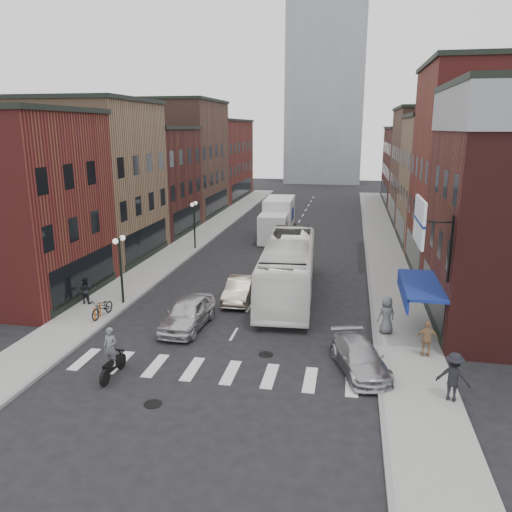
{
  "coord_description": "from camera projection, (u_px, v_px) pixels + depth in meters",
  "views": [
    {
      "loc": [
        5.49,
        -21.85,
        10.16
      ],
      "look_at": [
        -0.06,
        7.35,
        2.49
      ],
      "focal_mm": 35.0,
      "sensor_mm": 36.0,
      "label": 1
    }
  ],
  "objects": [
    {
      "name": "billboard_sign",
      "position": [
        421.0,
        223.0,
        21.7
      ],
      "size": [
        1.52,
        3.0,
        3.7
      ],
      "color": "black",
      "rests_on": "ground"
    },
    {
      "name": "curb_car",
      "position": [
        360.0,
        358.0,
        21.28
      ],
      "size": [
        2.98,
        4.66,
        1.26
      ],
      "primitive_type": "imported",
      "rotation": [
        0.0,
        0.0,
        0.31
      ],
      "color": "#ABACB0",
      "rests_on": "ground"
    },
    {
      "name": "sidewalk_left",
      "position": [
        197.0,
        238.0,
        46.76
      ],
      "size": [
        3.0,
        74.0,
        0.15
      ],
      "primitive_type": "cube",
      "color": "gray",
      "rests_on": "ground"
    },
    {
      "name": "streetlamp_near",
      "position": [
        120.0,
        257.0,
        28.73
      ],
      "size": [
        0.32,
        1.22,
        4.11
      ],
      "color": "black",
      "rests_on": "ground"
    },
    {
      "name": "crosswalk_stripes",
      "position": [
        213.0,
        371.0,
        21.46
      ],
      "size": [
        12.0,
        2.2,
        0.01
      ],
      "primitive_type": "cube",
      "color": "silver",
      "rests_on": "ground"
    },
    {
      "name": "curb_left",
      "position": [
        212.0,
        240.0,
        46.51
      ],
      "size": [
        0.2,
        74.0,
        0.16
      ],
      "primitive_type": "cube",
      "color": "gray",
      "rests_on": "ground"
    },
    {
      "name": "bldg_left_far_b",
      "position": [
        208.0,
        160.0,
        72.22
      ],
      "size": [
        10.3,
        16.2,
        11.3
      ],
      "color": "maroon",
      "rests_on": "ground"
    },
    {
      "name": "streetlamp_far",
      "position": [
        194.0,
        216.0,
        42.05
      ],
      "size": [
        0.32,
        1.22,
        4.11
      ],
      "color": "black",
      "rests_on": "ground"
    },
    {
      "name": "sidewalk_right",
      "position": [
        383.0,
        246.0,
        43.68
      ],
      "size": [
        3.0,
        74.0,
        0.15
      ],
      "primitive_type": "cube",
      "color": "gray",
      "rests_on": "ground"
    },
    {
      "name": "distant_tower",
      "position": [
        327.0,
        45.0,
        92.26
      ],
      "size": [
        14.0,
        14.0,
        50.0
      ],
      "primitive_type": "cube",
      "color": "#9399A0",
      "rests_on": "ground"
    },
    {
      "name": "ped_right_b",
      "position": [
        427.0,
        339.0,
        22.3
      ],
      "size": [
        1.01,
        0.54,
        1.69
      ],
      "primitive_type": "imported",
      "rotation": [
        0.0,
        0.0,
        3.09
      ],
      "color": "#9B764F",
      "rests_on": "sidewalk_right"
    },
    {
      "name": "bldg_left_near",
      "position": [
        3.0,
        205.0,
        29.89
      ],
      "size": [
        10.3,
        9.2,
        11.3
      ],
      "color": "maroon",
      "rests_on": "ground"
    },
    {
      "name": "box_truck",
      "position": [
        278.0,
        219.0,
        46.88
      ],
      "size": [
        2.74,
        8.45,
        3.65
      ],
      "rotation": [
        0.0,
        0.0,
        0.03
      ],
      "color": "silver",
      "rests_on": "ground"
    },
    {
      "name": "bldg_right_far_a",
      "position": [
        442.0,
        166.0,
        53.36
      ],
      "size": [
        10.3,
        12.2,
        12.3
      ],
      "color": "brown",
      "rests_on": "ground"
    },
    {
      "name": "parked_bicycle",
      "position": [
        102.0,
        308.0,
        27.11
      ],
      "size": [
        0.86,
        2.0,
        1.02
      ],
      "primitive_type": "imported",
      "rotation": [
        0.0,
        0.0,
        -0.09
      ],
      "color": "black",
      "rests_on": "sidewalk_left"
    },
    {
      "name": "bike_rack",
      "position": [
        97.0,
        312.0,
        26.79
      ],
      "size": [
        0.08,
        0.68,
        0.8
      ],
      "color": "#D8590C",
      "rests_on": "sidewalk_left"
    },
    {
      "name": "curb_right",
      "position": [
        365.0,
        246.0,
        43.97
      ],
      "size": [
        0.2,
        74.0,
        0.16
      ],
      "primitive_type": "cube",
      "color": "gray",
      "rests_on": "ground"
    },
    {
      "name": "bldg_right_mid_a",
      "position": [
        497.0,
        174.0,
        33.13
      ],
      "size": [
        10.3,
        10.2,
        14.3
      ],
      "color": "maroon",
      "rests_on": "ground"
    },
    {
      "name": "bldg_left_far_a",
      "position": [
        175.0,
        158.0,
        58.66
      ],
      "size": [
        10.3,
        12.2,
        13.3
      ],
      "color": "brown",
      "rests_on": "ground"
    },
    {
      "name": "motorcycle_rider",
      "position": [
        111.0,
        354.0,
        20.68
      ],
      "size": [
        0.64,
        2.17,
        2.21
      ],
      "rotation": [
        0.0,
        0.0,
        -0.09
      ],
      "color": "black",
      "rests_on": "ground"
    },
    {
      "name": "bldg_left_mid_a",
      "position": [
        84.0,
        181.0,
        38.8
      ],
      "size": [
        10.3,
        10.2,
        12.3
      ],
      "color": "#836248",
      "rests_on": "ground"
    },
    {
      "name": "ped_left_solo",
      "position": [
        86.0,
        290.0,
        29.13
      ],
      "size": [
        0.83,
        0.54,
        1.61
      ],
      "primitive_type": "imported",
      "rotation": [
        0.0,
        0.0,
        3.02
      ],
      "color": "black",
      "rests_on": "sidewalk_left"
    },
    {
      "name": "ground",
      "position": [
        229.0,
        342.0,
        24.31
      ],
      "size": [
        160.0,
        160.0,
        0.0
      ],
      "primitive_type": "plane",
      "color": "black",
      "rests_on": "ground"
    },
    {
      "name": "bldg_left_mid_b",
      "position": [
        137.0,
        181.0,
        48.57
      ],
      "size": [
        10.3,
        10.2,
        10.3
      ],
      "color": "#401717",
      "rests_on": "ground"
    },
    {
      "name": "ped_right_c",
      "position": [
        387.0,
        315.0,
        24.83
      ],
      "size": [
        1.1,
        0.96,
        1.9
      ],
      "primitive_type": "imported",
      "rotation": [
        0.0,
        0.0,
        3.62
      ],
      "color": "#595B60",
      "rests_on": "sidewalk_right"
    },
    {
      "name": "bldg_right_far_b",
      "position": [
        424.0,
        166.0,
        66.93
      ],
      "size": [
        10.3,
        16.2,
        10.3
      ],
      "color": "#401717",
      "rests_on": "ground"
    },
    {
      "name": "sedan_left_far",
      "position": [
        240.0,
        290.0,
        29.99
      ],
      "size": [
        1.59,
        4.26,
        1.39
      ],
      "primitive_type": "imported",
      "rotation": [
        0.0,
        0.0,
        0.03
      ],
      "color": "#B2A390",
      "rests_on": "ground"
    },
    {
      "name": "bldg_right_mid_b",
      "position": [
        463.0,
        181.0,
        43.02
      ],
      "size": [
        10.3,
        10.2,
        11.3
      ],
      "color": "#836248",
      "rests_on": "ground"
    },
    {
      "name": "sedan_left_near",
      "position": [
        188.0,
        313.0,
        25.92
      ],
      "size": [
        2.12,
        4.79,
        1.6
      ],
      "primitive_type": "imported",
      "rotation": [
        0.0,
        0.0,
        -0.05
      ],
      "color": "silver",
      "rests_on": "ground"
    },
    {
      "name": "ped_right_a",
      "position": [
        453.0,
        377.0,
        18.68
      ],
      "size": [
        1.36,
        0.94,
        1.91
      ],
      "primitive_type": "imported",
      "rotation": [
        0.0,
        0.0,
        2.85
      ],
      "color": "black",
      "rests_on": "sidewalk_right"
    },
    {
      "name": "awning_blue",
      "position": [
        417.0,
        286.0,
        24.42
      ],
      "size": [
        1.8,
        5.0,
        0.78
      ],
      "color": "navy",
      "rests_on": "ground"
    },
    {
      "name": "transit_bus",
      "position": [
        288.0,
        268.0,
        30.8
      ],
      "size": [
        3.68,
        12.71,
        3.5
      ],
      "primitive_type": "imported",
      "rotation": [
        0.0,
        0.0,
        0.06
      ],
      "color": "white",
      "rests_on": "ground"
    }
  ]
}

